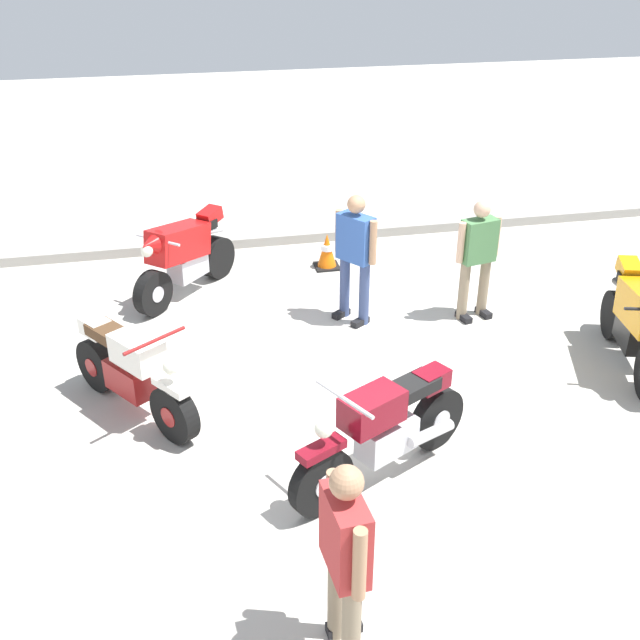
{
  "coord_description": "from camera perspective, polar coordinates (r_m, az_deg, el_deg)",
  "views": [
    {
      "loc": [
        -1.6,
        -6.44,
        4.56
      ],
      "look_at": [
        -0.12,
        0.5,
        0.75
      ],
      "focal_mm": 41.91,
      "sensor_mm": 36.0,
      "label": 1
    }
  ],
  "objects": [
    {
      "name": "ground_plane",
      "position": [
        8.05,
        1.61,
        -6.27
      ],
      "size": [
        40.0,
        40.0,
        0.0
      ],
      "primitive_type": "plane",
      "color": "#B7B2A8"
    },
    {
      "name": "traffic_cone",
      "position": [
        11.04,
        0.54,
        5.29
      ],
      "size": [
        0.36,
        0.36,
        0.53
      ],
      "color": "black",
      "rests_on": "ground"
    },
    {
      "name": "motorcycle_red_sportbike",
      "position": [
        10.23,
        -10.35,
        4.94
      ],
      "size": [
        1.45,
        1.58,
        1.14
      ],
      "rotation": [
        0.0,
        0.0,
        3.98
      ],
      "color": "black",
      "rests_on": "ground"
    },
    {
      "name": "motorcycle_cream_vintage",
      "position": [
        7.88,
        -14.18,
        -3.87
      ],
      "size": [
        1.26,
        1.68,
        1.07
      ],
      "rotation": [
        0.0,
        0.0,
        5.33
      ],
      "color": "black",
      "rests_on": "ground"
    },
    {
      "name": "motorcycle_maroon_cruiser",
      "position": [
        6.8,
        4.96,
        -8.37
      ],
      "size": [
        1.91,
        1.08,
        1.09
      ],
      "rotation": [
        0.0,
        0.0,
        3.63
      ],
      "color": "black",
      "rests_on": "ground"
    },
    {
      "name": "motorcycle_orange_sportbike",
      "position": [
        9.11,
        23.13,
        -0.02
      ],
      "size": [
        0.86,
        1.92,
        1.14
      ],
      "rotation": [
        0.0,
        0.0,
        4.42
      ],
      "color": "black",
      "rests_on": "ground"
    },
    {
      "name": "person_in_green_shirt",
      "position": [
        9.57,
        11.93,
        4.98
      ],
      "size": [
        0.62,
        0.38,
        1.57
      ],
      "rotation": [
        0.0,
        0.0,
        4.93
      ],
      "color": "gray",
      "rests_on": "ground"
    },
    {
      "name": "curb_edge",
      "position": [
        12.03,
        -3.49,
        6.27
      ],
      "size": [
        14.0,
        0.3,
        0.15
      ],
      "primitive_type": "cube",
      "color": "#9C978F",
      "rests_on": "ground"
    },
    {
      "name": "person_in_blue_shirt",
      "position": [
        9.27,
        2.7,
        5.28
      ],
      "size": [
        0.5,
        0.58,
        1.67
      ],
      "rotation": [
        0.0,
        0.0,
        3.75
      ],
      "color": "#384772",
      "rests_on": "ground"
    },
    {
      "name": "person_in_red_shirt",
      "position": [
        5.07,
        1.95,
        -17.46
      ],
      "size": [
        0.33,
        0.64,
        1.65
      ],
      "rotation": [
        0.0,
        0.0,
        0.07
      ],
      "color": "gray",
      "rests_on": "ground"
    }
  ]
}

